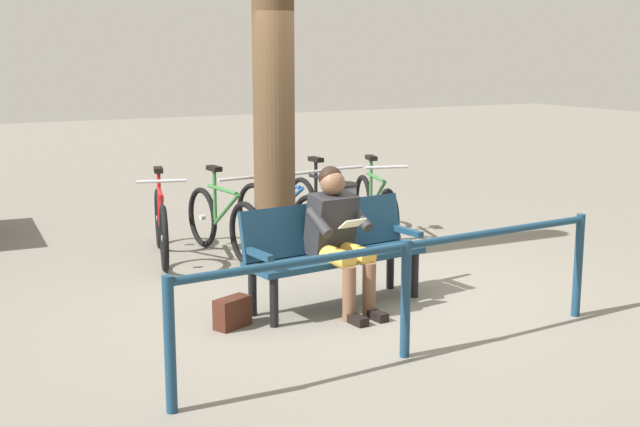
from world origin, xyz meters
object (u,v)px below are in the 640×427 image
at_px(litter_bin, 341,220).
at_px(handbag, 232,313).
at_px(bicycle_black, 375,207).
at_px(bicycle_orange, 161,225).
at_px(bicycle_blue, 324,209).
at_px(bicycle_purple, 223,222).
at_px(bicycle_green, 282,216).
at_px(tree_trunk, 274,92).
at_px(bench, 331,246).
at_px(person_reading, 338,232).

bearing_deg(litter_bin, handbag, 41.18).
xyz_separation_m(bicycle_black, bicycle_orange, (2.48, -0.18, 0.00)).
bearing_deg(litter_bin, bicycle_blue, -104.61).
bearing_deg(bicycle_purple, litter_bin, 57.52).
relative_size(bicycle_black, bicycle_green, 0.99).
xyz_separation_m(handbag, bicycle_black, (-2.66, -2.22, 0.24)).
xyz_separation_m(bicycle_blue, bicycle_purple, (1.29, 0.16, 0.00)).
distance_m(handbag, tree_trunk, 2.50).
distance_m(bench, bicycle_orange, 2.35).
bearing_deg(handbag, bicycle_purple, -109.68).
bearing_deg(bicycle_orange, bicycle_green, 98.40).
relative_size(handbag, bicycle_orange, 0.18).
bearing_deg(handbag, bicycle_blue, -131.15).
bearing_deg(bicycle_orange, litter_bin, 80.79).
xyz_separation_m(bicycle_purple, bicycle_orange, (0.61, -0.18, 0.00)).
distance_m(handbag, bicycle_purple, 2.37).
distance_m(bicycle_green, bicycle_orange, 1.32).
distance_m(person_reading, handbag, 1.10).
bearing_deg(bicycle_green, bench, -26.02).
bearing_deg(tree_trunk, bicycle_black, -157.08).
relative_size(handbag, bicycle_black, 0.18).
distance_m(tree_trunk, bicycle_black, 2.20).
distance_m(bicycle_blue, bicycle_orange, 1.90).
xyz_separation_m(bicycle_black, bicycle_purple, (1.87, -0.00, 0.00)).
height_order(person_reading, bicycle_purple, person_reading).
bearing_deg(person_reading, bicycle_green, -109.94).
bearing_deg(bench, bicycle_orange, -76.40).
distance_m(person_reading, bicycle_blue, 2.63).
distance_m(person_reading, bicycle_green, 2.32).
bearing_deg(bicycle_green, bicycle_blue, 89.40).
relative_size(handbag, tree_trunk, 0.09).
distance_m(bench, litter_bin, 1.73).
relative_size(bicycle_blue, bicycle_green, 1.02).
height_order(tree_trunk, bicycle_black, tree_trunk).
bearing_deg(handbag, person_reading, -178.62).
bearing_deg(handbag, bicycle_green, -123.50).
relative_size(tree_trunk, bicycle_blue, 2.07).
bearing_deg(person_reading, tree_trunk, -101.29).
height_order(tree_trunk, bicycle_purple, tree_trunk).
relative_size(handbag, bicycle_purple, 0.18).
relative_size(bench, bicycle_black, 1.00).
bearing_deg(bench, litter_bin, -128.21).
distance_m(tree_trunk, bicycle_blue, 1.89).
bearing_deg(tree_trunk, person_reading, 85.10).
distance_m(bench, bicycle_purple, 2.05).
distance_m(handbag, bicycle_green, 2.73).
height_order(litter_bin, bicycle_purple, bicycle_purple).
distance_m(bench, bicycle_green, 2.14).
bearing_deg(bicycle_black, bicycle_orange, -79.24).
bearing_deg(litter_bin, bicycle_purple, -27.41).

